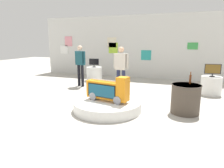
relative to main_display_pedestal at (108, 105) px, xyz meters
The scene contains 12 objects.
ground_plane 0.36m from the main_display_pedestal, 168.49° to the right, with size 30.00×30.00×0.00m, color #B2ADA3.
back_wall_display 5.51m from the main_display_pedestal, 93.66° to the left, with size 10.80×0.13×3.16m.
main_display_pedestal is the anchor object (origin of this frame).
novelty_firetruck_tv 0.42m from the main_display_pedestal, 27.60° to the right, with size 1.24×0.53×0.70m.
display_pedestal_left_rear 4.37m from the main_display_pedestal, 119.35° to the left, with size 0.75×0.75×0.65m, color silver.
tv_on_left_rear 4.43m from the main_display_pedestal, 119.39° to the left, with size 0.47×0.16×0.40m.
display_pedestal_center_rear 3.99m from the main_display_pedestal, 44.02° to the left, with size 0.70×0.70×0.65m, color silver.
tv_on_center_rear 4.06m from the main_display_pedestal, 43.98° to the left, with size 0.54×0.18×0.44m.
side_table_round 2.07m from the main_display_pedestal, 13.16° to the left, with size 0.76×0.76×0.77m.
bottle_on_side_table 2.30m from the main_display_pedestal, 16.17° to the left, with size 0.06×0.06×0.32m.
shopper_browsing_near_truck 3.34m from the main_display_pedestal, 131.22° to the left, with size 0.54×0.30×1.69m.
shopper_browsing_rear 1.92m from the main_display_pedestal, 94.88° to the left, with size 0.56×0.23×1.68m.
Camera 1 is at (2.19, -4.82, 1.85)m, focal length 31.96 mm.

